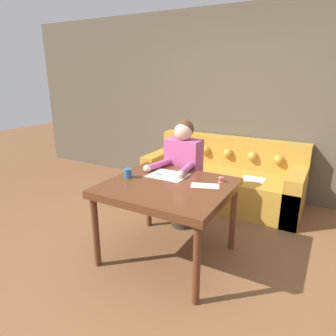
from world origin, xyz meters
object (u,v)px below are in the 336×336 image
object	(u,v)px
dining_table	(168,192)
scissors	(160,175)
couch	(223,179)
person	(183,175)
thread_spool	(221,180)
mug	(128,173)

from	to	relation	value
dining_table	scissors	distance (m)	0.28
couch	person	bearing A→B (deg)	-99.33
couch	thread_spool	size ratio (longest dim) A/B	46.90
scissors	mug	bearing A→B (deg)	-135.35
couch	scissors	xyz separation A→B (m)	(-0.19, -1.40, 0.46)
scissors	mug	xyz separation A→B (m)	(-0.23, -0.23, 0.04)
person	couch	bearing A→B (deg)	80.67
couch	person	world-z (taller)	person
thread_spool	mug	bearing A→B (deg)	-158.33
couch	mug	bearing A→B (deg)	-104.41
couch	dining_table	bearing A→B (deg)	-89.86
person	mug	bearing A→B (deg)	-111.25
mug	thread_spool	bearing A→B (deg)	21.67
dining_table	couch	world-z (taller)	couch
couch	scissors	distance (m)	1.48
mug	thread_spool	size ratio (longest dim) A/B	2.51
dining_table	person	xyz separation A→B (m)	(-0.16, 0.64, -0.05)
couch	mug	world-z (taller)	couch
scissors	thread_spool	world-z (taller)	thread_spool
thread_spool	dining_table	bearing A→B (deg)	-143.84
couch	scissors	bearing A→B (deg)	-97.65
dining_table	couch	xyz separation A→B (m)	(-0.00, 1.59, -0.38)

